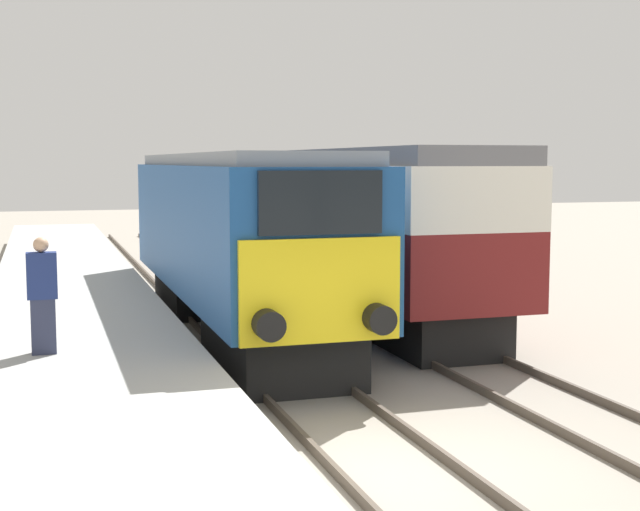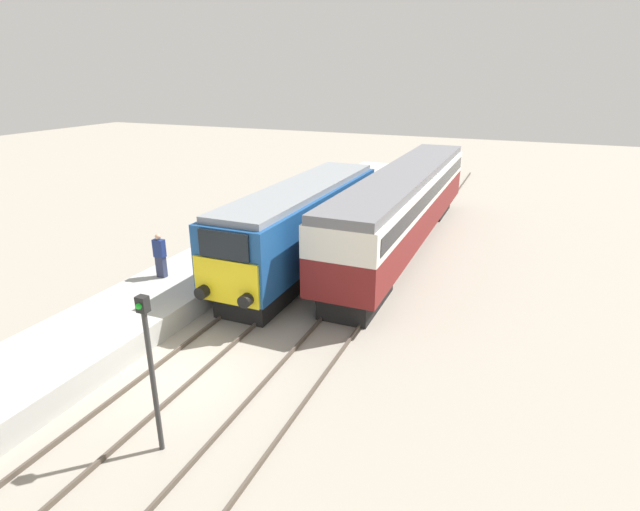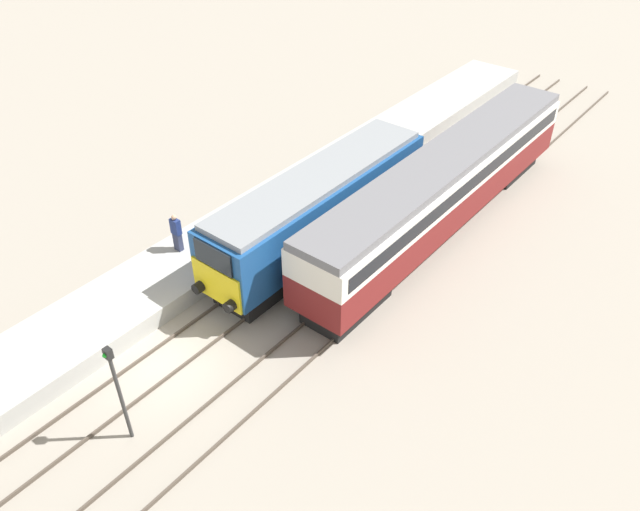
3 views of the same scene
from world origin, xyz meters
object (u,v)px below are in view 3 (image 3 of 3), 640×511
at_px(person_on_platform, 177,233).
at_px(signal_post, 118,387).
at_px(locomotive, 319,209).
at_px(passenger_carriage, 444,185).

bearing_deg(person_on_platform, signal_post, -51.21).
distance_m(locomotive, passenger_carriage, 5.79).
relative_size(locomotive, signal_post, 3.18).
bearing_deg(person_on_platform, locomotive, 49.90).
height_order(person_on_platform, signal_post, signal_post).
height_order(locomotive, passenger_carriage, passenger_carriage).
distance_m(locomotive, person_on_platform, 6.12).
distance_m(passenger_carriage, signal_post, 16.43).
bearing_deg(locomotive, person_on_platform, -130.10).
height_order(passenger_carriage, person_on_platform, passenger_carriage).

